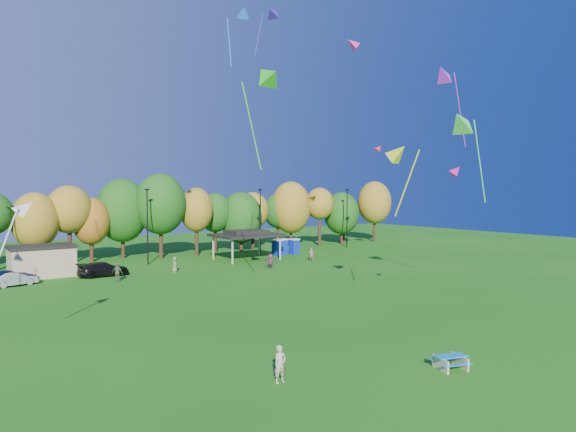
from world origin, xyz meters
TOP-DOWN VIEW (x-y plane):
  - ground at (0.00, 0.00)m, footprint 160.00×160.00m
  - tree_line at (-1.03, 45.51)m, footprint 93.57×10.55m
  - lamp_posts at (2.00, 40.00)m, footprint 64.50×0.25m
  - utility_building at (-10.00, 38.00)m, footprint 6.30×4.30m
  - pavilion at (14.00, 37.00)m, footprint 8.20×6.20m
  - porta_potties at (20.92, 38.28)m, footprint 3.75×2.11m
  - picnic_table at (1.28, -3.85)m, footprint 1.92×1.74m
  - kite_flyer at (-6.62, -0.38)m, footprint 0.65×0.44m
  - car_b at (-13.07, 33.77)m, footprint 4.12×2.25m
  - car_c at (-13.47, 34.26)m, footprint 5.60×3.44m
  - car_d at (-4.80, 34.43)m, footprint 5.16×2.13m
  - far_person_0 at (-4.65, 30.35)m, footprint 1.03×1.12m
  - far_person_1 at (19.88, 31.02)m, footprint 0.69×0.72m
  - far_person_3 at (12.23, 28.80)m, footprint 1.66×1.00m
  - far_person_4 at (2.26, 32.57)m, footprint 0.96×0.98m
  - kite_3 at (26.91, 26.31)m, footprint 1.41×1.24m
  - kite_5 at (2.86, 14.18)m, footprint 2.65×1.86m
  - kite_6 at (9.81, 2.27)m, footprint 1.29×1.19m
  - kite_7 at (-15.57, 9.78)m, footprint 2.19×1.22m
  - kite_8 at (14.92, 5.66)m, footprint 4.81×2.49m
  - kite_9 at (7.47, 26.88)m, footprint 2.19×3.99m
  - kite_10 at (-0.35, 10.45)m, footprint 1.86×4.55m
  - kite_12 at (8.75, 6.52)m, footprint 2.21×3.48m
  - kite_14 at (24.31, 14.67)m, footprint 5.22×2.33m
  - kite_15 at (15.13, 18.52)m, footprint 1.98×1.74m

SIDE VIEW (x-z plane):
  - ground at x=0.00m, z-range 0.00..0.00m
  - picnic_table at x=1.28m, z-range 0.06..0.75m
  - car_b at x=-13.07m, z-range 0.00..1.29m
  - car_c at x=-13.47m, z-range 0.00..1.45m
  - car_d at x=-4.80m, z-range 0.00..1.49m
  - far_person_1 at x=19.88m, z-range 0.00..1.66m
  - far_person_4 at x=2.26m, z-range 0.00..1.70m
  - far_person_3 at x=12.23m, z-range 0.00..1.71m
  - kite_flyer at x=-6.62m, z-range 0.00..1.74m
  - far_person_0 at x=-4.65m, z-range 0.00..1.84m
  - porta_potties at x=20.92m, z-range 0.01..2.19m
  - utility_building at x=-10.00m, z-range 0.01..3.26m
  - pavilion at x=14.00m, z-range 1.34..5.11m
  - lamp_posts at x=2.00m, z-range 0.36..9.45m
  - tree_line at x=-1.03m, z-range 0.34..11.49m
  - kite_7 at x=-15.57m, z-range 6.20..9.64m
  - kite_6 at x=9.81m, z-range 9.71..10.74m
  - kite_12 at x=8.75m, z-range 8.77..14.42m
  - kite_3 at x=26.91m, z-range 13.60..14.77m
  - kite_8 at x=14.92m, z-range 10.38..18.20m
  - kite_10 at x=-0.35m, z-range 12.94..20.57m
  - kite_14 at x=24.31m, z-range 16.55..25.24m
  - kite_5 at x=2.86m, z-range 20.48..24.93m
  - kite_15 at x=15.13m, z-range 22.55..24.20m
  - kite_9 at x=7.47m, z-range 23.80..30.41m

